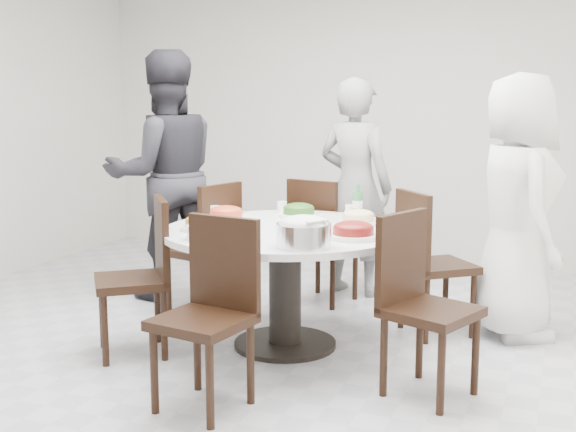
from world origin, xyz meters
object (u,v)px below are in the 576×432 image
(chair_n, at_px, (325,240))
(chair_se, at_px, (431,307))
(dining_table, at_px, (285,288))
(soup_bowl, at_px, (209,232))
(chair_s, at_px, (202,317))
(diner_right, at_px, (517,207))
(diner_left, at_px, (165,176))
(beverage_bottle, at_px, (358,202))
(chair_nw, at_px, (201,248))
(rice_bowl, at_px, (304,235))
(chair_ne, at_px, (438,263))
(diner_middle, at_px, (355,187))
(chair_sw, at_px, (131,278))

(chair_n, height_order, chair_se, same)
(dining_table, height_order, soup_bowl, soup_bowl)
(soup_bowl, bearing_deg, chair_se, 1.04)
(chair_s, relative_size, diner_right, 0.56)
(chair_n, height_order, diner_left, diner_left)
(diner_left, distance_m, soup_bowl, 1.60)
(diner_right, xyz_separation_m, beverage_bottle, (-0.99, -0.25, 0.01))
(chair_nw, relative_size, chair_s, 1.00)
(chair_nw, xyz_separation_m, rice_bowl, (1.13, -0.95, 0.34))
(chair_n, bearing_deg, chair_ne, 166.90)
(chair_ne, height_order, chair_se, same)
(diner_right, bearing_deg, soup_bowl, 102.39)
(diner_middle, bearing_deg, dining_table, 101.20)
(chair_nw, height_order, soup_bowl, chair_nw)
(diner_right, distance_m, beverage_bottle, 1.02)
(diner_middle, bearing_deg, rice_bowl, 110.69)
(diner_left, distance_m, beverage_bottle, 1.64)
(rice_bowl, relative_size, soup_bowl, 1.18)
(chair_s, bearing_deg, rice_bowl, 67.10)
(chair_sw, bearing_deg, rice_bowl, 51.34)
(chair_ne, xyz_separation_m, diner_left, (-2.13, 0.16, 0.48))
(chair_s, relative_size, beverage_bottle, 4.16)
(rice_bowl, bearing_deg, chair_nw, 139.80)
(chair_n, xyz_separation_m, chair_sw, (-0.72, -1.53, 0.00))
(dining_table, bearing_deg, beverage_bottle, 57.74)
(chair_nw, bearing_deg, chair_s, 43.21)
(chair_n, distance_m, chair_nw, 0.95)
(chair_se, bearing_deg, soup_bowl, 112.74)
(chair_nw, distance_m, soup_bowl, 1.13)
(dining_table, height_order, chair_se, chair_se)
(chair_s, height_order, diner_left, diner_left)
(diner_right, height_order, soup_bowl, diner_right)
(chair_n, relative_size, chair_nw, 1.00)
(chair_sw, bearing_deg, dining_table, 81.91)
(chair_se, height_order, diner_middle, diner_middle)
(diner_middle, bearing_deg, chair_n, 80.31)
(chair_nw, bearing_deg, dining_table, 75.52)
(chair_ne, height_order, soup_bowl, chair_ne)
(beverage_bottle, bearing_deg, diner_middle, 106.96)
(chair_se, xyz_separation_m, diner_right, (0.32, 1.19, 0.38))
(dining_table, distance_m, soup_bowl, 0.68)
(chair_s, bearing_deg, soup_bowl, 123.45)
(diner_right, height_order, diner_middle, diner_right)
(chair_ne, bearing_deg, chair_nw, 54.72)
(dining_table, distance_m, rice_bowl, 0.71)
(chair_sw, bearing_deg, beverage_bottle, 92.78)
(chair_n, distance_m, chair_s, 2.07)
(chair_nw, height_order, diner_right, diner_right)
(chair_se, distance_m, diner_right, 1.29)
(chair_sw, relative_size, diner_right, 0.56)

